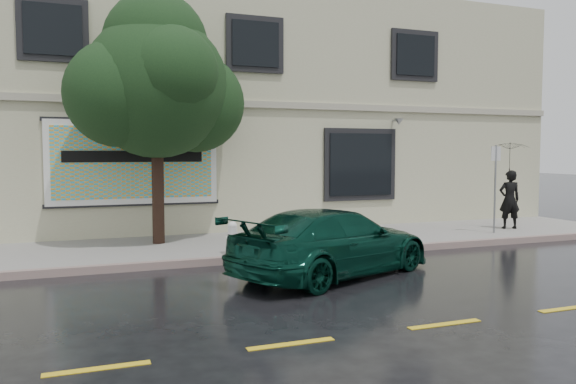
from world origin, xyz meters
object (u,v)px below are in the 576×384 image
object	(u,v)px
pedestrian	(509,200)
car	(333,242)
street_tree	(156,87)
fire_hydrant	(233,238)

from	to	relation	value
pedestrian	car	bearing A→B (deg)	40.37
car	street_tree	world-z (taller)	street_tree
pedestrian	street_tree	world-z (taller)	street_tree
fire_hydrant	pedestrian	bearing A→B (deg)	22.61
car	fire_hydrant	distance (m)	2.48
car	street_tree	size ratio (longest dim) A/B	0.81
street_tree	fire_hydrant	size ratio (longest dim) A/B	7.70
pedestrian	street_tree	size ratio (longest dim) A/B	0.31
fire_hydrant	street_tree	bearing A→B (deg)	137.67
car	pedestrian	world-z (taller)	pedestrian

